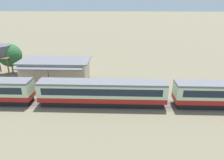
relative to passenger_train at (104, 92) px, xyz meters
The scene contains 5 objects.
passenger_train is the anchor object (origin of this frame).
railway_track 2.44m from the passenger_train, behind, with size 163.78×3.60×0.04m.
station_building 14.94m from the passenger_train, 136.10° to the left, with size 14.22×8.10×4.39m.
water_tower 26.67m from the passenger_train, 151.22° to the left, with size 5.16×5.16×7.27m.
yard_tree_0 25.96m from the passenger_train, 147.81° to the left, with size 5.10×5.10×6.91m.
Camera 1 is at (-20.07, -28.98, 15.60)m, focal length 32.00 mm.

